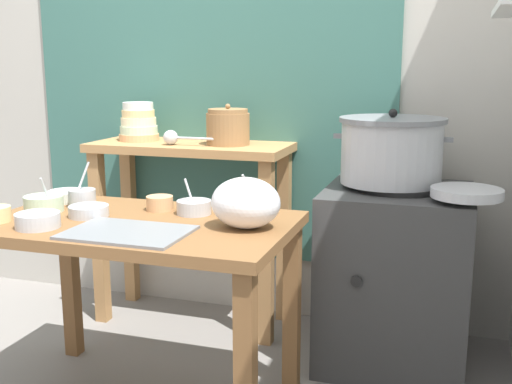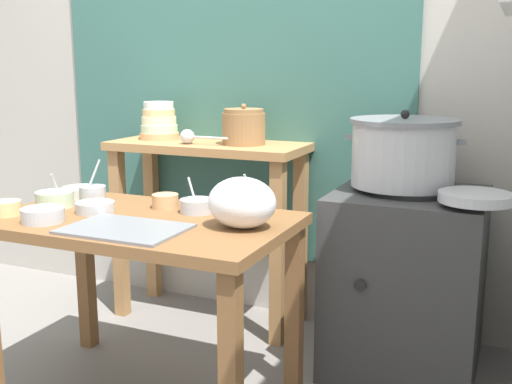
{
  "view_description": "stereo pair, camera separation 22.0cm",
  "coord_description": "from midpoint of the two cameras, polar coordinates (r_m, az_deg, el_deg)",
  "views": [
    {
      "loc": [
        1.04,
        -1.86,
        1.26
      ],
      "look_at": [
        0.38,
        0.19,
        0.82
      ],
      "focal_mm": 43.06,
      "sensor_mm": 36.0,
      "label": 1
    },
    {
      "loc": [
        1.25,
        -1.78,
        1.26
      ],
      "look_at": [
        0.38,
        0.19,
        0.82
      ],
      "focal_mm": 43.06,
      "sensor_mm": 36.0,
      "label": 2
    }
  ],
  "objects": [
    {
      "name": "stove_block",
      "position": [
        2.69,
        10.5,
        -7.67
      ],
      "size": [
        0.6,
        0.61,
        0.78
      ],
      "color": "#383838",
      "rests_on": "ground"
    },
    {
      "name": "prep_bowl_1",
      "position": [
        2.26,
        -22.29,
        -2.42
      ],
      "size": [
        0.15,
        0.15,
        0.05
      ],
      "color": "#B7BABF",
      "rests_on": "prep_table"
    },
    {
      "name": "prep_bowl_4",
      "position": [
        2.52,
        -18.28,
        -0.5
      ],
      "size": [
        0.11,
        0.11,
        0.18
      ],
      "color": "#B7BABF",
      "rests_on": "prep_table"
    },
    {
      "name": "plastic_bag",
      "position": [
        2.08,
        -3.99,
        -1.05
      ],
      "size": [
        0.24,
        0.2,
        0.18
      ],
      "primitive_type": "ellipsoid",
      "color": "white",
      "rests_on": "prep_table"
    },
    {
      "name": "prep_table",
      "position": [
        2.29,
        -13.51,
        -5.32
      ],
      "size": [
        1.1,
        0.66,
        0.72
      ],
      "color": "brown",
      "rests_on": "ground"
    },
    {
      "name": "prep_bowl_2",
      "position": [
        2.39,
        -11.55,
        -1.0
      ],
      "size": [
        0.1,
        0.1,
        0.05
      ],
      "color": "tan",
      "rests_on": "prep_table"
    },
    {
      "name": "bowl_stack_enamel",
      "position": [
        3.12,
        -12.86,
        6.21
      ],
      "size": [
        0.2,
        0.2,
        0.19
      ],
      "color": "tan",
      "rests_on": "back_shelf_table"
    },
    {
      "name": "wide_pan",
      "position": [
        2.38,
        16.54,
        -0.1
      ],
      "size": [
        0.26,
        0.26,
        0.04
      ],
      "primitive_type": "cylinder",
      "color": "#B7BABF",
      "rests_on": "stove_block"
    },
    {
      "name": "back_shelf_table",
      "position": [
        3.01,
        -8.14,
        0.33
      ],
      "size": [
        0.96,
        0.4,
        0.9
      ],
      "color": "#B27F4C",
      "rests_on": "ground"
    },
    {
      "name": "prep_bowl_0",
      "position": [
        2.36,
        -17.88,
        -1.67
      ],
      "size": [
        0.15,
        0.15,
        0.04
      ],
      "color": "#B7BABF",
      "rests_on": "prep_table"
    },
    {
      "name": "wall_back",
      "position": [
        3.1,
        -2.18,
        12.36
      ],
      "size": [
        4.4,
        0.12,
        2.6
      ],
      "color": "#B2ADA3",
      "rests_on": "ground"
    },
    {
      "name": "prep_bowl_5",
      "position": [
        2.31,
        -8.51,
        -1.37
      ],
      "size": [
        0.13,
        0.13,
        0.13
      ],
      "color": "#B7BABF",
      "rests_on": "prep_table"
    },
    {
      "name": "steamer_pot",
      "position": [
        2.59,
        10.12,
        3.81
      ],
      "size": [
        0.49,
        0.44,
        0.31
      ],
      "color": "#B7BABF",
      "rests_on": "stove_block"
    },
    {
      "name": "clay_pot",
      "position": [
        2.89,
        -4.81,
        6.01
      ],
      "size": [
        0.2,
        0.2,
        0.19
      ],
      "color": "olive",
      "rests_on": "back_shelf_table"
    },
    {
      "name": "prep_bowl_8",
      "position": [
        2.49,
        -21.54,
        -0.99
      ],
      "size": [
        0.15,
        0.15,
        0.14
      ],
      "color": "#B7D1AD",
      "rests_on": "prep_table"
    },
    {
      "name": "ladle",
      "position": [
        2.91,
        -9.84,
        4.99
      ],
      "size": [
        0.31,
        0.07,
        0.07
      ],
      "color": "#B7BABF",
      "rests_on": "back_shelf_table"
    },
    {
      "name": "prep_bowl_3",
      "position": [
        2.3,
        -3.54,
        -1.12
      ],
      "size": [
        0.13,
        0.13,
        0.16
      ],
      "color": "tan",
      "rests_on": "prep_table"
    },
    {
      "name": "prep_bowl_6",
      "position": [
        2.66,
        -19.46,
        -0.31
      ],
      "size": [
        0.15,
        0.15,
        0.04
      ],
      "color": "silver",
      "rests_on": "prep_table"
    },
    {
      "name": "serving_tray",
      "position": [
        2.09,
        -14.83,
        -3.69
      ],
      "size": [
        0.4,
        0.28,
        0.01
      ],
      "primitive_type": "cube",
      "color": "slate",
      "rests_on": "prep_table"
    }
  ]
}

